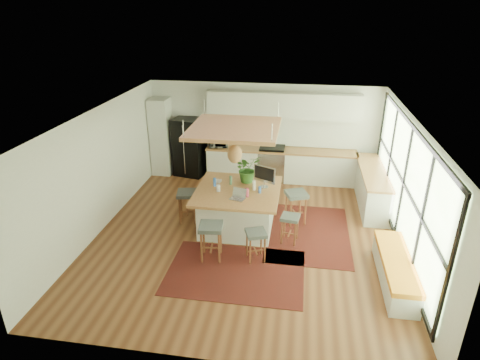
% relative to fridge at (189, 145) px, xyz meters
% --- Properties ---
extents(floor, '(7.00, 7.00, 0.00)m').
position_rel_fridge_xyz_m(floor, '(2.12, -3.19, -0.93)').
color(floor, '#552B18').
rests_on(floor, ground).
extents(ceiling, '(7.00, 7.00, 0.00)m').
position_rel_fridge_xyz_m(ceiling, '(2.12, -3.19, 1.78)').
color(ceiling, white).
rests_on(ceiling, ground).
extents(wall_back, '(6.50, 0.00, 6.50)m').
position_rel_fridge_xyz_m(wall_back, '(2.12, 0.31, 0.42)').
color(wall_back, silver).
rests_on(wall_back, ground).
extents(wall_front, '(6.50, 0.00, 6.50)m').
position_rel_fridge_xyz_m(wall_front, '(2.12, -6.69, 0.42)').
color(wall_front, silver).
rests_on(wall_front, ground).
extents(wall_left, '(0.00, 7.00, 7.00)m').
position_rel_fridge_xyz_m(wall_left, '(-1.13, -3.19, 0.42)').
color(wall_left, silver).
rests_on(wall_left, ground).
extents(wall_right, '(0.00, 7.00, 7.00)m').
position_rel_fridge_xyz_m(wall_right, '(5.37, -3.19, 0.42)').
color(wall_right, silver).
rests_on(wall_right, ground).
extents(window_wall, '(0.10, 6.20, 2.60)m').
position_rel_fridge_xyz_m(window_wall, '(5.34, -3.19, 0.47)').
color(window_wall, black).
rests_on(window_wall, wall_right).
extents(pantry, '(0.55, 0.60, 2.25)m').
position_rel_fridge_xyz_m(pantry, '(-0.83, -0.01, 0.20)').
color(pantry, silver).
rests_on(pantry, floor).
extents(back_counter_base, '(4.20, 0.60, 0.88)m').
position_rel_fridge_xyz_m(back_counter_base, '(2.67, -0.01, -0.49)').
color(back_counter_base, silver).
rests_on(back_counter_base, floor).
extents(back_counter_top, '(4.24, 0.64, 0.05)m').
position_rel_fridge_xyz_m(back_counter_top, '(2.67, -0.01, -0.03)').
color(back_counter_top, '#965E35').
rests_on(back_counter_top, back_counter_base).
extents(backsplash, '(4.20, 0.02, 0.80)m').
position_rel_fridge_xyz_m(backsplash, '(2.67, 0.29, 0.43)').
color(backsplash, white).
rests_on(backsplash, wall_back).
extents(upper_cabinets, '(4.20, 0.34, 0.70)m').
position_rel_fridge_xyz_m(upper_cabinets, '(2.67, 0.13, 1.22)').
color(upper_cabinets, silver).
rests_on(upper_cabinets, wall_back).
extents(range, '(0.76, 0.62, 1.00)m').
position_rel_fridge_xyz_m(range, '(2.42, -0.01, -0.43)').
color(range, '#A5A5AA').
rests_on(range, floor).
extents(right_counter_base, '(0.60, 2.50, 0.88)m').
position_rel_fridge_xyz_m(right_counter_base, '(5.05, -1.19, -0.49)').
color(right_counter_base, silver).
rests_on(right_counter_base, floor).
extents(right_counter_top, '(0.64, 2.54, 0.05)m').
position_rel_fridge_xyz_m(right_counter_top, '(5.05, -1.19, -0.03)').
color(right_counter_top, '#965E35').
rests_on(right_counter_top, right_counter_base).
extents(window_bench, '(0.52, 2.00, 0.50)m').
position_rel_fridge_xyz_m(window_bench, '(5.07, -4.39, -0.68)').
color(window_bench, silver).
rests_on(window_bench, floor).
extents(ceiling_panel, '(1.86, 1.86, 0.80)m').
position_rel_fridge_xyz_m(ceiling_panel, '(1.82, -2.79, 1.12)').
color(ceiling_panel, '#965E35').
rests_on(ceiling_panel, ceiling).
extents(rug_near, '(2.60, 1.80, 0.01)m').
position_rel_fridge_xyz_m(rug_near, '(2.13, -4.57, -0.92)').
color(rug_near, black).
rests_on(rug_near, floor).
extents(rug_right, '(1.80, 2.60, 0.01)m').
position_rel_fridge_xyz_m(rug_right, '(3.50, -2.90, -0.92)').
color(rug_right, black).
rests_on(rug_right, floor).
extents(fridge, '(0.96, 0.82, 1.70)m').
position_rel_fridge_xyz_m(fridge, '(0.00, 0.00, 0.00)').
color(fridge, black).
rests_on(fridge, floor).
extents(island, '(1.85, 1.85, 0.93)m').
position_rel_fridge_xyz_m(island, '(1.90, -2.85, -0.46)').
color(island, '#965E35').
rests_on(island, floor).
extents(stool_near_left, '(0.50, 0.50, 0.77)m').
position_rel_fridge_xyz_m(stool_near_left, '(1.58, -4.18, -0.57)').
color(stool_near_left, '#3D4344').
rests_on(stool_near_left, floor).
extents(stool_near_right, '(0.49, 0.49, 0.65)m').
position_rel_fridge_xyz_m(stool_near_right, '(2.46, -4.09, -0.57)').
color(stool_near_right, '#3D4344').
rests_on(stool_near_right, floor).
extents(stool_right_front, '(0.42, 0.42, 0.63)m').
position_rel_fridge_xyz_m(stool_right_front, '(3.09, -3.32, -0.57)').
color(stool_right_front, '#3D4344').
rests_on(stool_right_front, floor).
extents(stool_right_back, '(0.60, 0.60, 0.78)m').
position_rel_fridge_xyz_m(stool_right_back, '(3.19, -2.46, -0.57)').
color(stool_right_back, '#3D4344').
rests_on(stool_right_back, floor).
extents(stool_left_side, '(0.52, 0.52, 0.75)m').
position_rel_fridge_xyz_m(stool_left_side, '(0.69, -2.76, -0.57)').
color(stool_left_side, '#3D4344').
rests_on(stool_left_side, floor).
extents(laptop, '(0.39, 0.40, 0.23)m').
position_rel_fridge_xyz_m(laptop, '(1.96, -3.31, 0.12)').
color(laptop, '#A5A5AA').
rests_on(laptop, island).
extents(monitor, '(0.58, 0.42, 0.51)m').
position_rel_fridge_xyz_m(monitor, '(2.46, -2.61, 0.26)').
color(monitor, '#A5A5AA').
rests_on(monitor, island).
extents(microwave, '(0.58, 0.41, 0.36)m').
position_rel_fridge_xyz_m(microwave, '(0.87, -0.04, 0.18)').
color(microwave, '#A5A5AA').
rests_on(microwave, back_counter_top).
extents(island_plant, '(0.85, 0.86, 0.50)m').
position_rel_fridge_xyz_m(island_plant, '(2.04, -2.36, 0.25)').
color(island_plant, '#1E4C19').
rests_on(island_plant, island).
extents(island_bowl, '(0.21, 0.21, 0.05)m').
position_rel_fridge_xyz_m(island_bowl, '(1.37, -2.53, 0.03)').
color(island_bowl, white).
rests_on(island_bowl, island).
extents(island_bottle_0, '(0.07, 0.07, 0.19)m').
position_rel_fridge_xyz_m(island_bottle_0, '(1.35, -2.75, 0.10)').
color(island_bottle_0, blue).
rests_on(island_bottle_0, island).
extents(island_bottle_1, '(0.07, 0.07, 0.19)m').
position_rel_fridge_xyz_m(island_bottle_1, '(1.50, -3.00, 0.10)').
color(island_bottle_1, silver).
rests_on(island_bottle_1, island).
extents(island_bottle_2, '(0.07, 0.07, 0.19)m').
position_rel_fridge_xyz_m(island_bottle_2, '(2.15, -3.15, 0.10)').
color(island_bottle_2, '#AE3A54').
rests_on(island_bottle_2, island).
extents(island_bottle_3, '(0.07, 0.07, 0.19)m').
position_rel_fridge_xyz_m(island_bottle_3, '(2.25, -2.80, 0.10)').
color(island_bottle_3, white).
rests_on(island_bottle_3, island).
extents(island_bottle_4, '(0.07, 0.07, 0.19)m').
position_rel_fridge_xyz_m(island_bottle_4, '(1.70, -2.60, 0.10)').
color(island_bottle_4, '#508661').
rests_on(island_bottle_4, island).
extents(island_bottle_5, '(0.07, 0.07, 0.19)m').
position_rel_fridge_xyz_m(island_bottle_5, '(2.40, -2.95, 0.10)').
color(island_bottle_5, blue).
rests_on(island_bottle_5, island).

